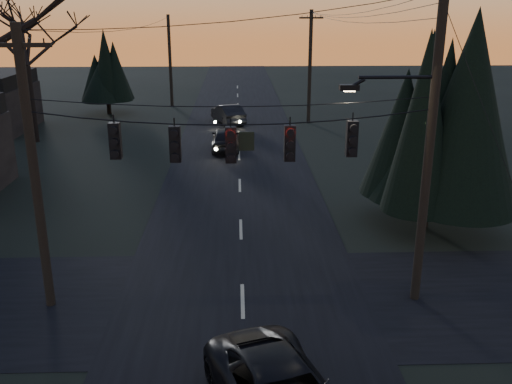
{
  "coord_description": "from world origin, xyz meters",
  "views": [
    {
      "loc": [
        -0.13,
        -6.02,
        8.99
      ],
      "look_at": [
        0.39,
        9.08,
        3.96
      ],
      "focal_mm": 40.0,
      "sensor_mm": 36.0,
      "label": 1
    }
  ],
  "objects_px": {
    "evergreen_right": "(433,123)",
    "utility_pole_left": "(51,305)",
    "utility_pole_right": "(414,298)",
    "sedan_oncoming_b": "(228,114)",
    "utility_pole_far_l": "(172,106)",
    "sedan_oncoming_a": "(226,139)",
    "utility_pole_far_r": "(308,123)"
  },
  "relations": [
    {
      "from": "evergreen_right",
      "to": "utility_pole_left",
      "type": "bearing_deg",
      "value": -156.3
    },
    {
      "from": "utility_pole_left",
      "to": "evergreen_right",
      "type": "xyz_separation_m",
      "value": [
        13.68,
        6.0,
        4.44
      ]
    },
    {
      "from": "utility_pole_right",
      "to": "sedan_oncoming_b",
      "type": "height_order",
      "value": "utility_pole_right"
    },
    {
      "from": "utility_pole_left",
      "to": "utility_pole_far_l",
      "type": "xyz_separation_m",
      "value": [
        0.0,
        36.0,
        0.0
      ]
    },
    {
      "from": "utility_pole_left",
      "to": "sedan_oncoming_a",
      "type": "height_order",
      "value": "utility_pole_left"
    },
    {
      "from": "evergreen_right",
      "to": "sedan_oncoming_b",
      "type": "height_order",
      "value": "evergreen_right"
    },
    {
      "from": "utility_pole_left",
      "to": "utility_pole_far_r",
      "type": "xyz_separation_m",
      "value": [
        11.5,
        28.0,
        0.0
      ]
    },
    {
      "from": "utility_pole_left",
      "to": "utility_pole_far_r",
      "type": "distance_m",
      "value": 30.27
    },
    {
      "from": "utility_pole_far_l",
      "to": "sedan_oncoming_a",
      "type": "height_order",
      "value": "utility_pole_far_l"
    },
    {
      "from": "evergreen_right",
      "to": "utility_pole_right",
      "type": "bearing_deg",
      "value": -109.94
    },
    {
      "from": "utility_pole_far_r",
      "to": "sedan_oncoming_b",
      "type": "relative_size",
      "value": 1.89
    },
    {
      "from": "evergreen_right",
      "to": "utility_pole_far_l",
      "type": "bearing_deg",
      "value": 114.51
    },
    {
      "from": "utility_pole_far_r",
      "to": "sedan_oncoming_b",
      "type": "height_order",
      "value": "utility_pole_far_r"
    },
    {
      "from": "utility_pole_right",
      "to": "utility_pole_far_l",
      "type": "height_order",
      "value": "utility_pole_right"
    },
    {
      "from": "sedan_oncoming_b",
      "to": "sedan_oncoming_a",
      "type": "bearing_deg",
      "value": 71.4
    },
    {
      "from": "utility_pole_far_l",
      "to": "sedan_oncoming_b",
      "type": "xyz_separation_m",
      "value": [
        5.2,
        -8.04,
        0.74
      ]
    },
    {
      "from": "utility_pole_left",
      "to": "utility_pole_far_l",
      "type": "distance_m",
      "value": 36.0
    },
    {
      "from": "utility_pole_left",
      "to": "sedan_oncoming_b",
      "type": "xyz_separation_m",
      "value": [
        5.2,
        27.96,
        0.74
      ]
    },
    {
      "from": "sedan_oncoming_b",
      "to": "utility_pole_far_r",
      "type": "bearing_deg",
      "value": 162.01
    },
    {
      "from": "utility_pole_left",
      "to": "utility_pole_far_l",
      "type": "bearing_deg",
      "value": 90.0
    },
    {
      "from": "sedan_oncoming_a",
      "to": "utility_pole_left",
      "type": "bearing_deg",
      "value": 74.93
    },
    {
      "from": "evergreen_right",
      "to": "sedan_oncoming_a",
      "type": "height_order",
      "value": "evergreen_right"
    },
    {
      "from": "utility_pole_right",
      "to": "sedan_oncoming_b",
      "type": "relative_size",
      "value": 2.22
    },
    {
      "from": "utility_pole_left",
      "to": "utility_pole_far_r",
      "type": "relative_size",
      "value": 1.0
    },
    {
      "from": "utility_pole_right",
      "to": "utility_pole_far_l",
      "type": "xyz_separation_m",
      "value": [
        -11.5,
        36.0,
        0.0
      ]
    },
    {
      "from": "utility_pole_left",
      "to": "evergreen_right",
      "type": "distance_m",
      "value": 15.58
    },
    {
      "from": "utility_pole_right",
      "to": "utility_pole_left",
      "type": "distance_m",
      "value": 11.5
    },
    {
      "from": "sedan_oncoming_a",
      "to": "sedan_oncoming_b",
      "type": "height_order",
      "value": "sedan_oncoming_b"
    },
    {
      "from": "utility_pole_left",
      "to": "sedan_oncoming_a",
      "type": "bearing_deg",
      "value": 75.19
    },
    {
      "from": "utility_pole_far_l",
      "to": "sedan_oncoming_b",
      "type": "height_order",
      "value": "utility_pole_far_l"
    },
    {
      "from": "evergreen_right",
      "to": "sedan_oncoming_a",
      "type": "xyz_separation_m",
      "value": [
        -8.52,
        13.5,
        -3.7
      ]
    },
    {
      "from": "utility_pole_far_l",
      "to": "sedan_oncoming_b",
      "type": "distance_m",
      "value": 9.6
    }
  ]
}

